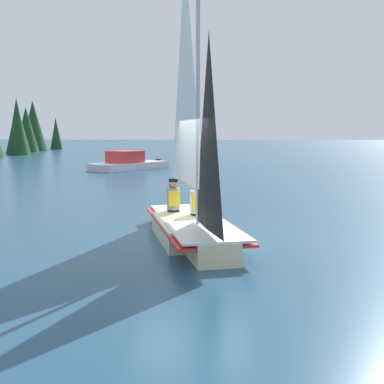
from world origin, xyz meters
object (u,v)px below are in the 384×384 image
object	(u,v)px
sailboat_main	(191,193)
motorboat_distant	(128,163)
sailor_helm	(197,205)
sailor_crew	(173,202)

from	to	relation	value
sailboat_main	motorboat_distant	xyz separation A→B (m)	(18.61, 4.98, -0.59)
sailor_helm	sailor_crew	bearing A→B (deg)	-144.58
motorboat_distant	sailor_helm	bearing A→B (deg)	48.82
sailor_crew	motorboat_distant	bearing A→B (deg)	178.78
sailor_helm	sailor_crew	world-z (taller)	same
sailboat_main	motorboat_distant	world-z (taller)	sailboat_main
sailor_crew	motorboat_distant	size ratio (longest dim) A/B	0.22
sailboat_main	sailor_crew	distance (m)	1.23
sailor_helm	sailor_crew	xyz separation A→B (m)	(0.47, 0.57, 0.00)
motorboat_distant	sailboat_main	bearing A→B (deg)	48.10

